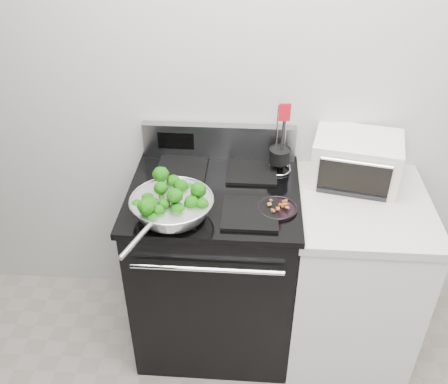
# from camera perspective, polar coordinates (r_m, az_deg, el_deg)

# --- Properties ---
(back_wall) EXTENTS (4.00, 0.02, 2.70)m
(back_wall) POSITION_cam_1_polar(r_m,az_deg,el_deg) (2.39, 6.79, 12.44)
(back_wall) COLOR beige
(back_wall) RESTS_ON ground
(gas_range) EXTENTS (0.79, 0.69, 1.13)m
(gas_range) POSITION_cam_1_polar(r_m,az_deg,el_deg) (2.58, -1.03, -8.28)
(gas_range) COLOR black
(gas_range) RESTS_ON floor
(counter) EXTENTS (0.62, 0.68, 0.92)m
(counter) POSITION_cam_1_polar(r_m,az_deg,el_deg) (2.64, 14.14, -9.22)
(counter) COLOR white
(counter) RESTS_ON floor
(skillet) EXTENTS (0.36, 0.55, 0.08)m
(skillet) POSITION_cam_1_polar(r_m,az_deg,el_deg) (2.11, -6.00, -1.56)
(skillet) COLOR silver
(skillet) RESTS_ON gas_range
(broccoli_pile) EXTENTS (0.28, 0.28, 0.10)m
(broccoli_pile) POSITION_cam_1_polar(r_m,az_deg,el_deg) (2.10, -6.00, -1.08)
(broccoli_pile) COLOR #083404
(broccoli_pile) RESTS_ON skillet
(bacon_plate) EXTENTS (0.17, 0.17, 0.04)m
(bacon_plate) POSITION_cam_1_polar(r_m,az_deg,el_deg) (2.17, 6.11, -1.65)
(bacon_plate) COLOR black
(bacon_plate) RESTS_ON gas_range
(utensil_holder) EXTENTS (0.12, 0.12, 0.36)m
(utensil_holder) POSITION_cam_1_polar(r_m,az_deg,el_deg) (2.42, 6.37, 3.77)
(utensil_holder) COLOR silver
(utensil_holder) RESTS_ON gas_range
(toaster_oven) EXTENTS (0.45, 0.37, 0.23)m
(toaster_oven) POSITION_cam_1_polar(r_m,az_deg,el_deg) (2.44, 14.86, 3.60)
(toaster_oven) COLOR silver
(toaster_oven) RESTS_ON counter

